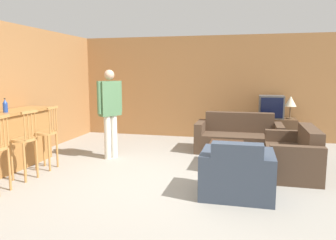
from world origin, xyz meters
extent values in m
plane|color=gray|center=(0.00, 0.00, 0.00)|extent=(24.00, 24.00, 0.00)
cube|color=#9E6B3D|center=(0.00, 3.65, 1.30)|extent=(9.40, 0.08, 2.60)
cube|color=#9E6B3D|center=(-3.19, 1.32, 1.30)|extent=(0.08, 8.65, 2.60)
cylinder|color=#B77F42|center=(-2.12, -0.90, 0.31)|extent=(0.04, 0.04, 0.63)
cylinder|color=#B77F42|center=(-2.09, -0.91, 0.86)|extent=(0.02, 0.02, 0.39)
cylinder|color=#B77F42|center=(-2.08, -0.99, 0.86)|extent=(0.02, 0.02, 0.39)
cylinder|color=#B77F42|center=(-2.08, -1.06, 0.86)|extent=(0.02, 0.02, 0.39)
cube|color=#B77F42|center=(-2.08, -1.02, 1.08)|extent=(0.06, 0.31, 0.04)
cylinder|color=#B77F42|center=(-2.24, -0.41, 0.65)|extent=(0.41, 0.41, 0.04)
cylinder|color=#B77F42|center=(-2.35, -0.26, 0.31)|extent=(0.04, 0.04, 0.63)
cylinder|color=#B77F42|center=(-2.38, -0.52, 0.31)|extent=(0.04, 0.04, 0.63)
cylinder|color=#B77F42|center=(-2.09, -0.30, 0.31)|extent=(0.04, 0.04, 0.63)
cylinder|color=#B77F42|center=(-2.13, -0.55, 0.31)|extent=(0.04, 0.04, 0.63)
cylinder|color=#B77F42|center=(-2.07, -0.32, 0.86)|extent=(0.02, 0.02, 0.39)
cylinder|color=#B77F42|center=(-2.08, -0.39, 0.86)|extent=(0.02, 0.02, 0.39)
cylinder|color=#B77F42|center=(-2.09, -0.47, 0.86)|extent=(0.02, 0.02, 0.39)
cylinder|color=#B77F42|center=(-2.10, -0.54, 0.86)|extent=(0.02, 0.02, 0.39)
cube|color=#B77F42|center=(-2.08, -0.43, 1.08)|extent=(0.08, 0.31, 0.04)
cylinder|color=#B77F42|center=(-2.24, 0.18, 0.65)|extent=(0.38, 0.38, 0.04)
cylinder|color=#B77F42|center=(-2.37, 0.30, 0.31)|extent=(0.04, 0.04, 0.63)
cylinder|color=#B77F42|center=(-2.36, 0.05, 0.31)|extent=(0.04, 0.04, 0.63)
cylinder|color=#B77F42|center=(-2.11, 0.31, 0.31)|extent=(0.04, 0.04, 0.63)
cylinder|color=#B77F42|center=(-2.10, 0.06, 0.31)|extent=(0.04, 0.04, 0.63)
cylinder|color=#B77F42|center=(-2.08, 0.30, 0.86)|extent=(0.02, 0.02, 0.39)
cylinder|color=#B77F42|center=(-2.08, 0.22, 0.86)|extent=(0.02, 0.02, 0.39)
cylinder|color=#B77F42|center=(-2.08, 0.15, 0.86)|extent=(0.02, 0.02, 0.39)
cylinder|color=#B77F42|center=(-2.08, 0.08, 0.86)|extent=(0.02, 0.02, 0.39)
cube|color=#B77F42|center=(-2.08, 0.19, 1.08)|extent=(0.05, 0.31, 0.04)
cube|color=#4C3828|center=(1.01, 2.20, 0.20)|extent=(1.46, 0.86, 0.39)
cube|color=#4C3828|center=(1.01, 2.52, 0.61)|extent=(1.46, 0.22, 0.42)
cube|color=#4C3828|center=(0.20, 2.20, 0.31)|extent=(0.16, 0.86, 0.63)
cube|color=#4C3828|center=(1.82, 2.20, 0.31)|extent=(0.16, 0.86, 0.63)
cube|color=#384251|center=(1.06, -0.31, 0.20)|extent=(0.65, 0.81, 0.39)
cube|color=#384251|center=(1.06, -0.61, 0.60)|extent=(0.65, 0.22, 0.40)
cube|color=#384251|center=(1.47, -0.31, 0.31)|extent=(0.16, 0.81, 0.62)
cube|color=#384251|center=(0.65, -0.31, 0.31)|extent=(0.16, 0.81, 0.62)
cube|color=#4C3828|center=(1.91, 0.95, 0.20)|extent=(0.79, 1.20, 0.39)
cube|color=#4C3828|center=(2.20, 0.95, 0.59)|extent=(0.22, 1.20, 0.39)
cube|color=#4C3828|center=(1.91, 1.63, 0.30)|extent=(0.79, 0.16, 0.61)
cube|color=#4C3828|center=(1.91, 0.28, 0.30)|extent=(0.79, 0.16, 0.61)
cube|color=#472D1E|center=(0.82, 1.06, 0.39)|extent=(0.61, 0.95, 0.04)
cube|color=#472D1E|center=(0.56, 0.62, 0.18)|extent=(0.06, 0.06, 0.37)
cube|color=#472D1E|center=(1.08, 0.62, 0.18)|extent=(0.06, 0.06, 0.37)
cube|color=#472D1E|center=(0.56, 1.49, 0.18)|extent=(0.06, 0.06, 0.37)
cube|color=#472D1E|center=(1.08, 1.49, 0.18)|extent=(0.06, 0.06, 0.37)
cube|color=#513823|center=(1.72, 3.24, 0.31)|extent=(1.16, 0.55, 0.61)
cube|color=#4C4C4C|center=(1.72, 3.24, 0.88)|extent=(0.56, 0.43, 0.54)
cube|color=black|center=(1.72, 3.02, 0.88)|extent=(0.49, 0.01, 0.47)
cylinder|color=#234293|center=(-2.78, -0.11, 1.10)|extent=(0.08, 0.08, 0.16)
cone|color=#234293|center=(-2.78, -0.11, 1.21)|extent=(0.07, 0.07, 0.07)
cylinder|color=black|center=(-2.78, -0.11, 1.25)|extent=(0.03, 0.03, 0.02)
cube|color=navy|center=(0.75, 1.11, 0.42)|extent=(0.15, 0.12, 0.02)
cylinder|color=brown|center=(2.14, 3.24, 0.63)|extent=(0.16, 0.16, 0.02)
cylinder|color=brown|center=(2.14, 3.24, 0.77)|extent=(0.03, 0.03, 0.27)
cone|color=beige|center=(2.14, 3.24, 1.03)|extent=(0.26, 0.26, 0.24)
cylinder|color=silver|center=(-1.38, 1.18, 0.42)|extent=(0.13, 0.13, 0.85)
cylinder|color=silver|center=(-1.47, 1.05, 0.42)|extent=(0.13, 0.13, 0.85)
cube|color=#4C754C|center=(-1.43, 1.12, 1.19)|extent=(0.37, 0.45, 0.67)
cylinder|color=#4C754C|center=(-1.30, 1.31, 1.21)|extent=(0.08, 0.08, 0.62)
cylinder|color=#4C754C|center=(-1.55, 0.92, 1.21)|extent=(0.08, 0.08, 0.62)
sphere|color=tan|center=(-1.43, 1.12, 1.64)|extent=(0.19, 0.19, 0.19)
camera|label=1|loc=(1.16, -4.76, 1.69)|focal=35.00mm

